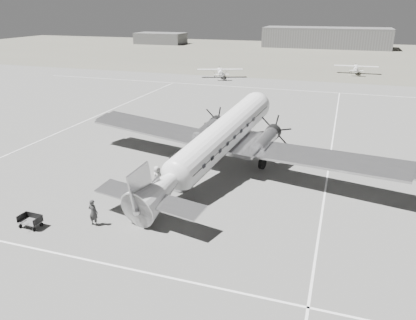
# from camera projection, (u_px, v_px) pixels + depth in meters

# --- Properties ---
(ground) EXTENTS (260.00, 260.00, 0.00)m
(ground) POSITION_uv_depth(u_px,v_px,m) (184.00, 172.00, 35.50)
(ground) COLOR slate
(ground) RESTS_ON ground
(taxi_line_near) EXTENTS (60.00, 0.15, 0.01)m
(taxi_line_near) POSITION_uv_depth(u_px,v_px,m) (93.00, 261.00, 23.10)
(taxi_line_near) COLOR white
(taxi_line_near) RESTS_ON ground
(taxi_line_right) EXTENTS (0.15, 80.00, 0.01)m
(taxi_line_right) POSITION_uv_depth(u_px,v_px,m) (325.00, 190.00, 31.96)
(taxi_line_right) COLOR white
(taxi_line_right) RESTS_ON ground
(taxi_line_left) EXTENTS (0.15, 60.00, 0.01)m
(taxi_line_left) POSITION_uv_depth(u_px,v_px,m) (77.00, 124.00, 49.68)
(taxi_line_left) COLOR white
(taxi_line_left) RESTS_ON ground
(taxi_line_horizon) EXTENTS (90.00, 0.15, 0.01)m
(taxi_line_horizon) POSITION_uv_depth(u_px,v_px,m) (268.00, 89.00, 70.94)
(taxi_line_horizon) COLOR white
(taxi_line_horizon) RESTS_ON ground
(grass_infield) EXTENTS (260.00, 90.00, 0.01)m
(grass_infield) POSITION_uv_depth(u_px,v_px,m) (302.00, 55.00, 119.68)
(grass_infield) COLOR #5E5C4F
(grass_infield) RESTS_ON ground
(hangar_main) EXTENTS (42.00, 14.00, 6.60)m
(hangar_main) POSITION_uv_depth(u_px,v_px,m) (326.00, 38.00, 139.18)
(hangar_main) COLOR slate
(hangar_main) RESTS_ON ground
(shed_secondary) EXTENTS (18.00, 10.00, 4.00)m
(shed_secondary) POSITION_uv_depth(u_px,v_px,m) (161.00, 38.00, 152.93)
(shed_secondary) COLOR #535353
(shed_secondary) RESTS_ON ground
(dc3_airliner) EXTENTS (34.12, 27.07, 5.77)m
(dc3_airliner) POSITION_uv_depth(u_px,v_px,m) (216.00, 144.00, 33.59)
(dc3_airliner) COLOR #B4B4B6
(dc3_airliner) RESTS_ON ground
(light_plane_left) EXTENTS (11.29, 10.29, 1.91)m
(light_plane_left) POSITION_uv_depth(u_px,v_px,m) (220.00, 73.00, 81.38)
(light_plane_left) COLOR white
(light_plane_left) RESTS_ON ground
(light_plane_right) EXTENTS (9.25, 7.58, 1.89)m
(light_plane_right) POSITION_uv_depth(u_px,v_px,m) (356.00, 69.00, 85.95)
(light_plane_right) COLOR white
(light_plane_right) RESTS_ON ground
(baggage_cart_near) EXTENTS (1.75, 1.39, 0.88)m
(baggage_cart_near) POSITION_uv_depth(u_px,v_px,m) (133.00, 197.00, 29.88)
(baggage_cart_near) COLOR #535353
(baggage_cart_near) RESTS_ON ground
(baggage_cart_far) EXTENTS (1.54, 1.12, 0.84)m
(baggage_cart_far) POSITION_uv_depth(u_px,v_px,m) (30.00, 221.00, 26.52)
(baggage_cart_far) COLOR #535353
(baggage_cart_far) RESTS_ON ground
(ground_crew) EXTENTS (0.70, 0.48, 1.85)m
(ground_crew) POSITION_uv_depth(u_px,v_px,m) (93.00, 212.00, 26.60)
(ground_crew) COLOR #2B2B2B
(ground_crew) RESTS_ON ground
(ramp_agent) EXTENTS (0.96, 1.04, 1.73)m
(ramp_agent) POSITION_uv_depth(u_px,v_px,m) (143.00, 186.00, 30.71)
(ramp_agent) COLOR #B4B4B1
(ramp_agent) RESTS_ON ground
(passenger) EXTENTS (0.89, 1.06, 1.85)m
(passenger) POSITION_uv_depth(u_px,v_px,m) (157.00, 177.00, 32.10)
(passenger) COLOR #B7B7B5
(passenger) RESTS_ON ground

